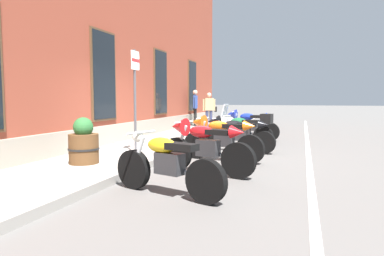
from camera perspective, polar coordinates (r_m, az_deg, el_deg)
The scene contains 13 objects.
ground_plane at distance 9.15m, azimuth -1.74°, elevation -4.32°, with size 140.00×140.00×0.00m, color #565451.
sidewalk at distance 9.59m, azimuth -8.34°, elevation -3.49°, with size 30.29×2.34×0.15m, color gray.
lane_stripe at distance 8.64m, azimuth 18.77°, elevation -5.11°, with size 30.29×0.12×0.01m, color silver.
motorcycle_yellow_naked at distance 5.23m, azimuth -4.31°, elevation -6.02°, with size 0.84×1.98×0.95m.
motorcycle_red_sport at distance 6.69m, azimuth 1.77°, elevation -2.71°, with size 0.78×2.02×1.08m.
motorcycle_orange_sport at distance 8.13m, azimuth 4.55°, elevation -1.39°, with size 0.71×2.03×1.07m.
motorcycle_black_sport at distance 9.55m, azimuth 6.95°, elevation -0.66°, with size 0.69×2.12×1.00m.
motorcycle_green_touring at distance 10.88m, azimuth 8.79°, elevation -0.04°, with size 0.73×1.99×1.29m.
motorcycle_blue_sport at distance 12.34m, azimuth 9.17°, elevation 0.73°, with size 0.62×2.09×1.08m.
pedestrian_tan_coat at distance 15.56m, azimuth 2.86°, elevation 3.28°, with size 0.43×0.60×1.58m.
pedestrian_blue_top at distance 16.56m, azimuth 0.53°, elevation 3.71°, with size 0.63×0.37×1.73m.
parking_sign at distance 8.30m, azimuth -9.40°, elevation 6.71°, with size 0.36×0.07×2.46m.
barrel_planter at distance 7.32m, azimuth -17.48°, elevation -2.54°, with size 0.62×0.62×0.94m.
Camera 1 is at (-8.51, -3.04, 1.46)m, focal length 32.24 mm.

